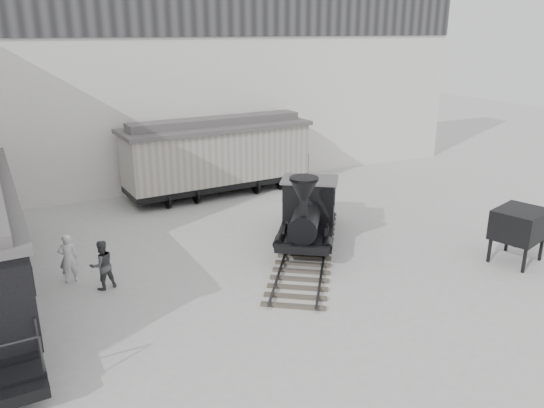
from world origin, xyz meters
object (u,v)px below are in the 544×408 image
locomotive (308,216)px  visitor_a (68,258)px  boxcar (217,154)px  visitor_b (102,265)px  coal_hopper (519,228)px

locomotive → visitor_a: size_ratio=5.13×
boxcar → visitor_b: boxcar is taller
locomotive → boxcar: boxcar is taller
locomotive → visitor_a: locomotive is taller
coal_hopper → locomotive: bearing=124.3°
visitor_a → boxcar: bearing=-134.0°
coal_hopper → boxcar: bearing=100.3°
boxcar → coal_hopper: 14.95m
visitor_b → coal_hopper: coal_hopper is taller
locomotive → visitor_b: size_ratio=5.20×
locomotive → boxcar: (-0.76, 8.31, 0.89)m
boxcar → visitor_b: (-7.38, -8.63, -1.27)m
locomotive → visitor_b: locomotive is taller
locomotive → visitor_a: (-9.10, 0.74, -0.37)m
boxcar → coal_hopper: (6.98, -13.20, -0.79)m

